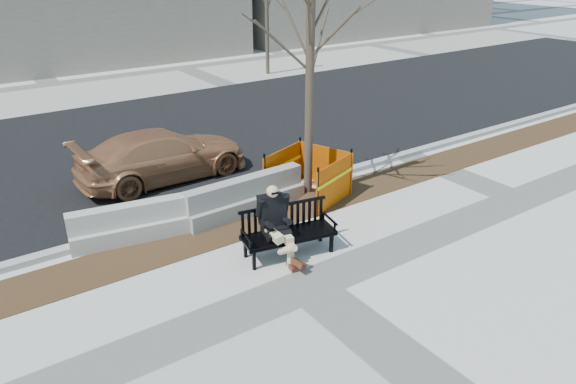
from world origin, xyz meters
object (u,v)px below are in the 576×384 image
Objects in this scene: seated_man at (275,256)px; jersey_barrier_right at (246,212)px; sedan at (165,178)px; jersey_barrier_left at (142,237)px; tree_fence at (308,197)px; bench at (289,254)px.

jersey_barrier_right is at bearing 87.07° from seated_man.
sedan is 1.58× the size of jersey_barrier_left.
seated_man reaches higher than jersey_barrier_left.
jersey_barrier_left is (-1.84, 2.16, 0.00)m from seated_man.
seated_man is 2.83m from jersey_barrier_left.
seated_man is 0.50× the size of jersey_barrier_right.
tree_fence reaches higher than jersey_barrier_left.
bench is 2.06m from jersey_barrier_right.
jersey_barrier_right is (-1.61, 0.16, 0.00)m from tree_fence.
jersey_barrier_left is 0.94× the size of jersey_barrier_right.
sedan is 1.49× the size of jersey_barrier_right.
jersey_barrier_right is (0.25, 2.05, 0.00)m from bench.
sedan is at bearing 68.07° from jersey_barrier_left.
jersey_barrier_left is at bearing 146.51° from sedan.
bench is at bearing -37.43° from jersey_barrier_left.
bench is 0.32× the size of tree_fence.
jersey_barrier_left is at bearing 141.69° from seated_man.
bench is 0.67× the size of jersey_barrier_left.
tree_fence is at bearing -144.38° from sedan.
tree_fence is 2.11× the size of jersey_barrier_left.
bench is 4.93m from sedan.
tree_fence is 1.62m from jersey_barrier_right.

